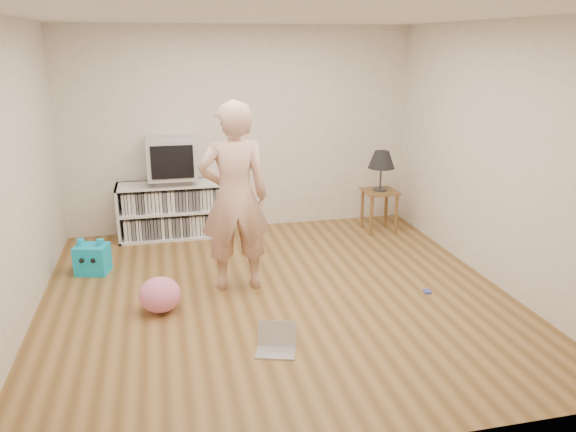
% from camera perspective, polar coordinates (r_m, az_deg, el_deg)
% --- Properties ---
extents(ground, '(4.50, 4.50, 0.00)m').
position_cam_1_polar(ground, '(5.57, -1.15, -8.09)').
color(ground, brown).
rests_on(ground, ground).
extents(walls, '(4.52, 4.52, 2.60)m').
position_cam_1_polar(walls, '(5.15, -1.24, 5.09)').
color(walls, beige).
rests_on(walls, ground).
extents(ceiling, '(4.50, 4.50, 0.01)m').
position_cam_1_polar(ceiling, '(5.04, -1.34, 19.69)').
color(ceiling, white).
rests_on(ceiling, walls).
extents(media_unit, '(1.40, 0.45, 0.70)m').
position_cam_1_polar(media_unit, '(7.26, -11.43, 0.63)').
color(media_unit, white).
rests_on(media_unit, ground).
extents(dvd_deck, '(0.45, 0.35, 0.07)m').
position_cam_1_polar(dvd_deck, '(7.15, -11.60, 3.55)').
color(dvd_deck, gray).
rests_on(dvd_deck, media_unit).
extents(crt_tv, '(0.60, 0.53, 0.50)m').
position_cam_1_polar(crt_tv, '(7.08, -11.74, 5.79)').
color(crt_tv, '#ACACB1').
rests_on(crt_tv, dvd_deck).
extents(side_table, '(0.42, 0.42, 0.55)m').
position_cam_1_polar(side_table, '(7.39, 9.27, 1.58)').
color(side_table, brown).
rests_on(side_table, ground).
extents(table_lamp, '(0.34, 0.34, 0.52)m').
position_cam_1_polar(table_lamp, '(7.27, 9.47, 5.57)').
color(table_lamp, '#333333').
rests_on(table_lamp, side_table).
extents(person, '(0.69, 0.46, 1.88)m').
position_cam_1_polar(person, '(5.48, -5.47, 1.87)').
color(person, '#DBAC95').
rests_on(person, ground).
extents(laptop, '(0.38, 0.34, 0.22)m').
position_cam_1_polar(laptop, '(4.65, -1.19, -12.76)').
color(laptop, silver).
rests_on(laptop, ground).
extents(playing_cards, '(0.08, 0.10, 0.02)m').
position_cam_1_polar(playing_cards, '(5.80, 13.97, -7.45)').
color(playing_cards, '#3F4DA8').
rests_on(playing_cards, ground).
extents(plush_blue, '(0.39, 0.34, 0.38)m').
position_cam_1_polar(plush_blue, '(6.39, -19.26, -4.10)').
color(plush_blue, '#0AAEDD').
rests_on(plush_blue, ground).
extents(plush_pink, '(0.42, 0.42, 0.33)m').
position_cam_1_polar(plush_pink, '(5.34, -12.89, -7.81)').
color(plush_pink, pink).
rests_on(plush_pink, ground).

